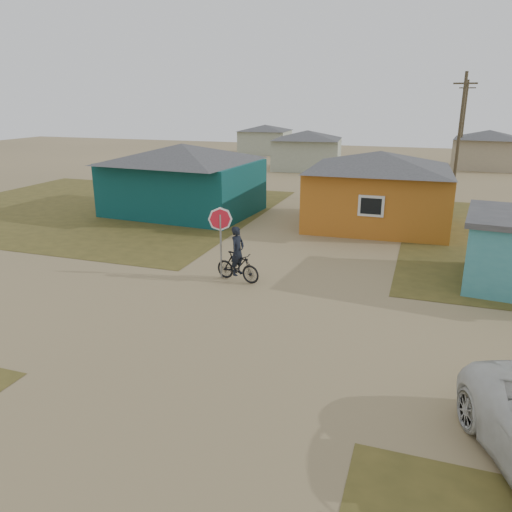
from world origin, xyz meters
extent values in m
plane|color=#957F56|center=(0.00, 0.00, 0.00)|extent=(120.00, 120.00, 0.00)
cube|color=brown|center=(-14.00, 13.00, 0.01)|extent=(20.00, 18.00, 0.00)
cube|color=#0A3A3A|center=(-8.50, 13.50, 1.50)|extent=(8.40, 6.54, 3.00)
pyramid|color=#38383B|center=(-8.50, 13.50, 3.50)|extent=(8.93, 7.08, 1.00)
cube|color=#B9671C|center=(2.50, 14.00, 1.50)|extent=(7.21, 6.24, 3.00)
pyramid|color=#38383B|center=(2.50, 14.00, 3.45)|extent=(7.72, 6.76, 0.90)
cube|color=silver|center=(2.50, 10.97, 1.65)|extent=(1.20, 0.06, 1.00)
cube|color=black|center=(2.50, 10.94, 1.65)|extent=(0.95, 0.04, 0.75)
cube|color=#A0A790|center=(-6.00, 34.00, 1.40)|extent=(6.49, 5.60, 2.80)
pyramid|color=#38383B|center=(-6.00, 34.00, 3.20)|extent=(7.04, 6.15, 0.80)
cube|color=gray|center=(10.00, 40.00, 1.40)|extent=(6.41, 5.50, 2.80)
pyramid|color=#38383B|center=(10.00, 40.00, 3.20)|extent=(6.95, 6.05, 0.80)
cube|color=#A0A790|center=(-14.00, 46.00, 1.35)|extent=(5.75, 5.28, 2.70)
pyramid|color=#38383B|center=(-14.00, 46.00, 3.05)|extent=(6.28, 5.81, 0.70)
cylinder|color=#493E2C|center=(6.50, 22.00, 4.00)|extent=(0.20, 0.20, 8.00)
cube|color=#493E2C|center=(6.50, 22.00, 7.30)|extent=(1.40, 0.10, 0.10)
cylinder|color=#493E2C|center=(7.50, 38.00, 4.00)|extent=(0.20, 0.20, 8.00)
cube|color=#493E2C|center=(7.50, 38.00, 7.30)|extent=(1.40, 0.10, 0.10)
cylinder|color=gray|center=(-2.13, 3.88, 1.22)|extent=(0.07, 0.07, 2.43)
imported|color=black|center=(-1.43, 3.79, 0.55)|extent=(1.89, 0.91, 1.10)
imported|color=black|center=(-1.43, 3.79, 1.16)|extent=(0.57, 0.74, 1.80)
camera|label=1|loc=(4.81, -12.39, 6.48)|focal=35.00mm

